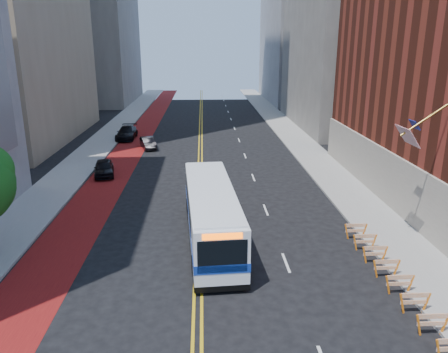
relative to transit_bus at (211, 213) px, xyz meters
The scene contains 12 objects.
ground 9.39m from the transit_bus, 94.77° to the right, with size 160.00×160.00×0.00m, color black.
sidewalk_left 24.47m from the transit_bus, 121.53° to the left, with size 4.00×140.00×0.15m, color gray.
sidewalk_right 23.71m from the transit_bus, 61.64° to the left, with size 4.00×140.00×0.15m, color gray.
bus_lane_paint 22.69m from the transit_bus, 113.08° to the left, with size 3.60×140.00×0.01m, color #620E0F.
center_line_inner 20.91m from the transit_bus, 92.60° to the left, with size 0.14×140.00×0.01m, color gold.
center_line_outer 20.89m from the transit_bus, 91.61° to the left, with size 0.14×140.00×0.01m, color gold.
lane_dashes 29.14m from the transit_bus, 82.03° to the left, with size 0.14×98.20×0.01m.
construction_barriers 10.61m from the transit_bus, 33.14° to the right, with size 1.42×10.91×1.00m.
transit_bus is the anchor object (origin of this frame).
car_a 17.06m from the transit_bus, 123.85° to the left, with size 1.69×4.20×1.43m, color black.
car_b 25.72m from the transit_bus, 105.24° to the left, with size 1.38×3.94×1.30m, color black.
car_c 31.82m from the transit_bus, 108.45° to the left, with size 2.20×5.42×1.57m, color black.
Camera 1 is at (0.37, -15.32, 11.49)m, focal length 35.00 mm.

